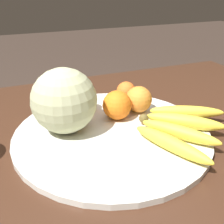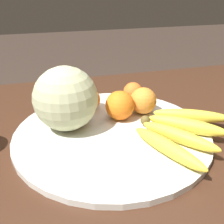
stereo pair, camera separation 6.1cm
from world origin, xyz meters
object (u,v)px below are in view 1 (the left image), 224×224
object	(u,v)px
melon	(64,101)
produce_tag	(122,111)
orange_front_right	(117,105)
banana_bunch	(181,126)
orange_back_left	(85,101)
orange_mid_center	(126,91)
kitchen_table	(101,177)
orange_front_left	(139,99)
fruit_bowl	(112,133)

from	to	relation	value
melon	produce_tag	xyz separation A→B (m)	(0.16, 0.04, -0.07)
orange_front_right	melon	bearing A→B (deg)	-176.37
melon	banana_bunch	xyz separation A→B (m)	(0.25, -0.11, -0.06)
orange_back_left	orange_mid_center	bearing A→B (deg)	9.84
melon	orange_front_right	distance (m)	0.14
kitchen_table	melon	size ratio (longest dim) A/B	9.36
orange_mid_center	orange_back_left	bearing A→B (deg)	-170.16
orange_front_left	orange_front_right	size ratio (longest dim) A/B	0.95
melon	orange_mid_center	bearing A→B (deg)	27.13
fruit_bowl	orange_front_left	xyz separation A→B (m)	(0.11, 0.07, 0.04)
orange_front_right	produce_tag	xyz separation A→B (m)	(0.03, 0.03, -0.04)
banana_bunch	orange_front_right	xyz separation A→B (m)	(-0.11, 0.12, 0.02)
orange_mid_center	orange_back_left	distance (m)	0.14
melon	orange_front_left	bearing A→B (deg)	6.49
banana_bunch	orange_mid_center	size ratio (longest dim) A/B	4.64
banana_bunch	orange_mid_center	xyz separation A→B (m)	(-0.04, 0.22, 0.01)
kitchen_table	orange_front_right	xyz separation A→B (m)	(0.07, 0.07, 0.15)
orange_mid_center	kitchen_table	bearing A→B (deg)	-130.21
fruit_bowl	orange_front_right	xyz separation A→B (m)	(0.04, 0.05, 0.04)
kitchen_table	fruit_bowl	world-z (taller)	fruit_bowl
kitchen_table	orange_mid_center	xyz separation A→B (m)	(0.15, 0.17, 0.14)
fruit_bowl	melon	distance (m)	0.14
banana_bunch	orange_front_left	xyz separation A→B (m)	(-0.04, 0.14, 0.02)
orange_front_left	orange_front_right	xyz separation A→B (m)	(-0.07, -0.01, 0.00)
orange_front_left	orange_front_right	bearing A→B (deg)	-168.04
banana_bunch	melon	bearing A→B (deg)	-157.50
orange_front_right	produce_tag	distance (m)	0.05
fruit_bowl	orange_back_left	bearing A→B (deg)	102.86
kitchen_table	fruit_bowl	bearing A→B (deg)	27.59
produce_tag	orange_back_left	bearing A→B (deg)	125.88
kitchen_table	orange_front_right	distance (m)	0.19
fruit_bowl	produce_tag	size ratio (longest dim) A/B	5.56
kitchen_table	orange_front_left	bearing A→B (deg)	31.76
kitchen_table	banana_bunch	size ratio (longest dim) A/B	5.41
orange_mid_center	orange_back_left	size ratio (longest dim) A/B	0.94
melon	produce_tag	size ratio (longest dim) A/B	1.82
kitchen_table	orange_mid_center	distance (m)	0.27
orange_front_right	orange_back_left	xyz separation A→B (m)	(-0.07, 0.07, -0.01)
kitchen_table	orange_front_right	size ratio (longest dim) A/B	19.00
banana_bunch	orange_front_right	size ratio (longest dim) A/B	3.51
orange_front_left	orange_front_right	world-z (taller)	orange_front_right
banana_bunch	orange_back_left	size ratio (longest dim) A/B	4.35
orange_front_right	produce_tag	world-z (taller)	orange_front_right
fruit_bowl	orange_front_right	distance (m)	0.08
banana_bunch	orange_front_right	world-z (taller)	orange_front_right
orange_front_left	orange_mid_center	xyz separation A→B (m)	(0.00, 0.08, -0.01)
banana_bunch	orange_front_left	world-z (taller)	orange_front_left
orange_front_right	kitchen_table	bearing A→B (deg)	-135.03
orange_back_left	orange_front_left	bearing A→B (deg)	-23.52
kitchen_table	melon	world-z (taller)	melon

